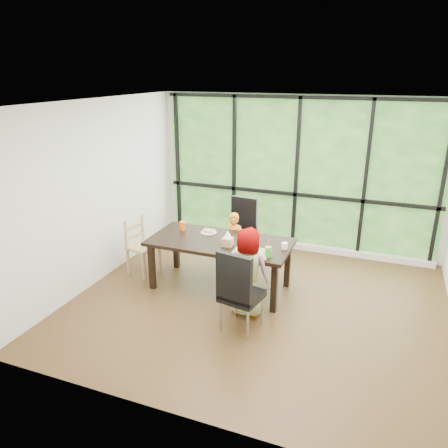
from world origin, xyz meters
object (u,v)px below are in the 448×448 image
at_px(dining_table, 220,264).
at_px(plate_far, 209,232).
at_px(chair_window_leather, 239,231).
at_px(white_mug, 285,246).
at_px(child_older, 248,272).
at_px(tissue_box, 228,242).
at_px(chair_interior_leather, 242,290).
at_px(plate_near, 251,252).
at_px(chair_end_beech, 143,247).
at_px(green_cup, 268,252).
at_px(child_toddler, 234,243).
at_px(orange_cup, 183,226).

relative_size(dining_table, plate_far, 8.52).
xyz_separation_m(chair_window_leather, white_mug, (0.98, -0.95, 0.25)).
relative_size(dining_table, white_mug, 23.13).
relative_size(child_older, plate_far, 5.02).
relative_size(plate_far, white_mug, 2.71).
relative_size(dining_table, tissue_box, 14.73).
bearing_deg(white_mug, dining_table, -177.95).
height_order(dining_table, chair_interior_leather, chair_interior_leather).
bearing_deg(chair_window_leather, plate_far, -102.05).
bearing_deg(white_mug, plate_far, 170.84).
xyz_separation_m(plate_near, tissue_box, (-0.38, 0.10, 0.05)).
distance_m(child_older, plate_far, 1.19).
bearing_deg(chair_end_beech, green_cup, -85.30).
bearing_deg(plate_near, child_toddler, 123.65).
bearing_deg(child_toddler, chair_interior_leather, -62.20).
relative_size(chair_end_beech, orange_cup, 6.66).
bearing_deg(child_toddler, tissue_box, -72.34).
bearing_deg(chair_end_beech, chair_interior_leather, -102.33).
relative_size(child_older, tissue_box, 8.67).
relative_size(child_older, green_cup, 8.75).
xyz_separation_m(chair_window_leather, plate_far, (-0.24, -0.75, 0.22)).
bearing_deg(dining_table, orange_cup, 164.12).
bearing_deg(chair_interior_leather, orange_cup, -29.31).
bearing_deg(chair_end_beech, dining_table, -77.46).
relative_size(dining_table, child_older, 1.70).
relative_size(plate_near, tissue_box, 1.69).
height_order(chair_end_beech, child_toddler, child_toddler).
height_order(chair_window_leather, child_older, child_older).
xyz_separation_m(dining_table, white_mug, (0.94, 0.03, 0.42)).
relative_size(chair_window_leather, plate_near, 4.60).
height_order(chair_interior_leather, orange_cup, chair_interior_leather).
xyz_separation_m(plate_far, plate_near, (0.83, -0.47, -0.00)).
xyz_separation_m(plate_near, white_mug, (0.39, 0.28, 0.04)).
bearing_deg(plate_near, chair_window_leather, 115.89).
height_order(dining_table, plate_far, plate_far).
bearing_deg(plate_near, green_cup, -12.79).
bearing_deg(child_older, child_toddler, -59.48).
xyz_separation_m(dining_table, orange_cup, (-0.70, 0.20, 0.44)).
xyz_separation_m(child_toddler, green_cup, (0.80, -0.89, 0.33)).
bearing_deg(white_mug, orange_cup, 174.26).
bearing_deg(orange_cup, tissue_box, -21.46).
bearing_deg(white_mug, tissue_box, -167.11).
xyz_separation_m(chair_window_leather, chair_end_beech, (-1.27, -0.97, -0.09)).
height_order(dining_table, child_older, child_older).
distance_m(chair_interior_leather, green_cup, 0.70).
bearing_deg(white_mug, chair_interior_leather, -107.14).
distance_m(chair_end_beech, green_cup, 2.16).
xyz_separation_m(chair_interior_leather, orange_cup, (-1.34, 1.12, 0.28)).
distance_m(dining_table, child_toddler, 0.60).
bearing_deg(chair_window_leather, plate_near, -58.71).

